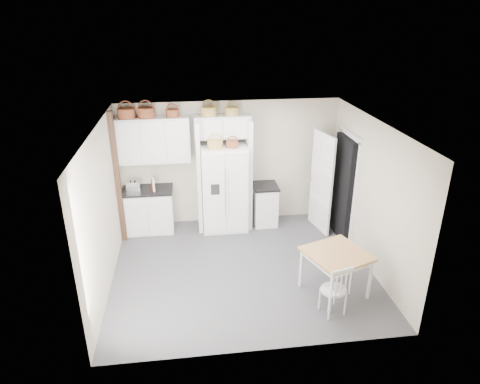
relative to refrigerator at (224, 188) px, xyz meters
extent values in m
plane|color=#4A4A53|center=(0.15, -1.65, -0.89)|extent=(4.50, 4.50, 0.00)
plane|color=white|center=(0.15, -1.65, 1.71)|extent=(4.50, 4.50, 0.00)
plane|color=beige|center=(0.15, 0.35, 0.41)|extent=(4.50, 0.00, 4.50)
plane|color=beige|center=(-2.10, -1.65, 0.41)|extent=(0.00, 4.00, 4.00)
plane|color=beige|center=(2.40, -1.65, 0.41)|extent=(0.00, 4.00, 4.00)
cube|color=white|center=(0.00, 0.00, 0.00)|extent=(0.92, 0.74, 1.77)
cube|color=silver|center=(-1.55, 0.05, -0.45)|extent=(0.95, 0.60, 0.88)
cube|color=silver|center=(0.87, 0.05, -0.47)|extent=(0.48, 0.57, 0.84)
cube|color=#A26B3B|center=(1.53, -2.51, -0.52)|extent=(1.14, 1.14, 0.74)
cube|color=silver|center=(1.34, -2.99, -0.48)|extent=(0.47, 0.45, 0.81)
cube|color=black|center=(-1.55, 0.05, 0.02)|extent=(0.99, 0.64, 0.04)
cube|color=black|center=(0.87, 0.05, -0.03)|extent=(0.52, 0.61, 0.04)
cube|color=silver|center=(-1.82, 0.03, 0.13)|extent=(0.27, 0.16, 0.19)
cube|color=red|center=(-1.43, -0.03, 0.15)|extent=(0.06, 0.15, 0.22)
cube|color=beige|center=(-1.42, -0.03, 0.16)|extent=(0.08, 0.17, 0.26)
cylinder|color=maroon|center=(-1.82, 0.18, 1.56)|extent=(0.33, 0.33, 0.19)
cylinder|color=maroon|center=(-1.46, 0.18, 1.56)|extent=(0.32, 0.32, 0.19)
cylinder|color=maroon|center=(-0.96, 0.18, 1.53)|extent=(0.25, 0.25, 0.14)
cylinder|color=olive|center=(-0.26, 0.18, 1.55)|extent=(0.31, 0.31, 0.17)
cylinder|color=olive|center=(0.19, 0.18, 1.54)|extent=(0.27, 0.27, 0.15)
cylinder|color=olive|center=(-0.17, -0.10, 0.97)|extent=(0.30, 0.30, 0.16)
cylinder|color=maroon|center=(0.16, -0.10, 0.95)|extent=(0.23, 0.23, 0.13)
cube|color=silver|center=(-1.35, 0.18, 1.01)|extent=(1.40, 0.34, 0.90)
cube|color=silver|center=(0.00, 0.18, 1.24)|extent=(1.12, 0.34, 0.45)
cube|color=silver|center=(-0.51, 0.05, 0.26)|extent=(0.08, 0.60, 2.30)
cube|color=silver|center=(0.51, 0.05, 0.26)|extent=(0.08, 0.60, 2.30)
cube|color=#46301D|center=(-2.05, -0.30, 0.41)|extent=(0.09, 0.09, 2.60)
cube|color=black|center=(2.31, -0.65, 0.14)|extent=(0.18, 0.85, 2.05)
cube|color=white|center=(1.95, -0.31, 0.14)|extent=(0.21, 0.79, 2.05)
camera|label=1|loc=(-0.73, -8.05, 3.37)|focal=32.00mm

